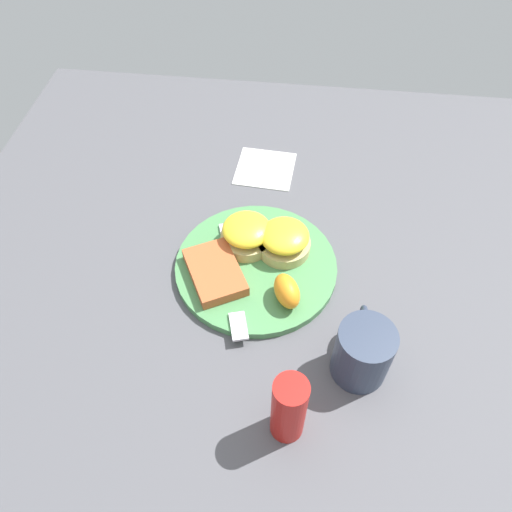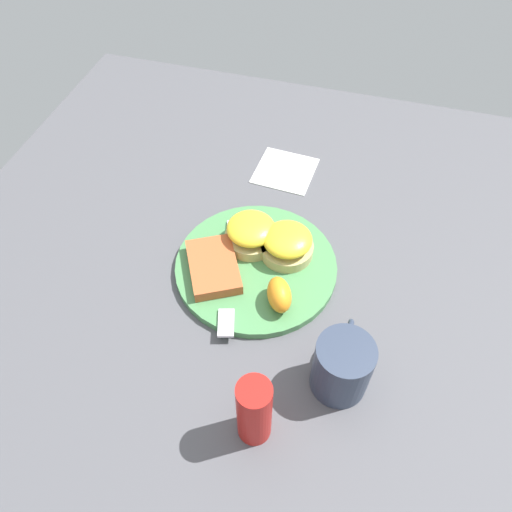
% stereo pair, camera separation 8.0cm
% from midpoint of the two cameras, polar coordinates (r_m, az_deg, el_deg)
% --- Properties ---
extents(ground_plane, '(1.10, 1.10, 0.00)m').
position_cam_midpoint_polar(ground_plane, '(0.83, -2.77, -1.65)').
color(ground_plane, '#4C4C51').
extents(plate, '(0.26, 0.26, 0.01)m').
position_cam_midpoint_polar(plate, '(0.82, -2.78, -1.35)').
color(plate, '#47844C').
rests_on(plate, ground_plane).
extents(sandwich_benedict_left, '(0.09, 0.09, 0.05)m').
position_cam_midpoint_polar(sandwich_benedict_left, '(0.81, 0.47, 1.68)').
color(sandwich_benedict_left, tan).
rests_on(sandwich_benedict_left, plate).
extents(sandwich_benedict_right, '(0.09, 0.09, 0.05)m').
position_cam_midpoint_polar(sandwich_benedict_right, '(0.82, -3.85, 2.40)').
color(sandwich_benedict_right, tan).
rests_on(sandwich_benedict_right, plate).
extents(hashbrown_patty, '(0.13, 0.12, 0.02)m').
position_cam_midpoint_polar(hashbrown_patty, '(0.80, -7.58, -2.01)').
color(hashbrown_patty, '#B3552D').
rests_on(hashbrown_patty, plate).
extents(orange_wedge, '(0.07, 0.06, 0.04)m').
position_cam_midpoint_polar(orange_wedge, '(0.75, 0.53, -4.23)').
color(orange_wedge, orange).
rests_on(orange_wedge, plate).
extents(fork, '(0.23, 0.08, 0.00)m').
position_cam_midpoint_polar(fork, '(0.79, -5.68, -3.55)').
color(fork, silver).
rests_on(fork, plate).
extents(cup, '(0.11, 0.08, 0.10)m').
position_cam_midpoint_polar(cup, '(0.70, 8.87, -11.03)').
color(cup, '#2D384C').
rests_on(cup, ground_plane).
extents(napkin, '(0.12, 0.12, 0.00)m').
position_cam_midpoint_polar(napkin, '(0.99, -1.29, 9.87)').
color(napkin, white).
rests_on(napkin, ground_plane).
extents(condiment_bottle, '(0.04, 0.04, 0.12)m').
position_cam_midpoint_polar(condiment_bottle, '(0.64, 0.04, -17.34)').
color(condiment_bottle, '#B21914').
rests_on(condiment_bottle, ground_plane).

